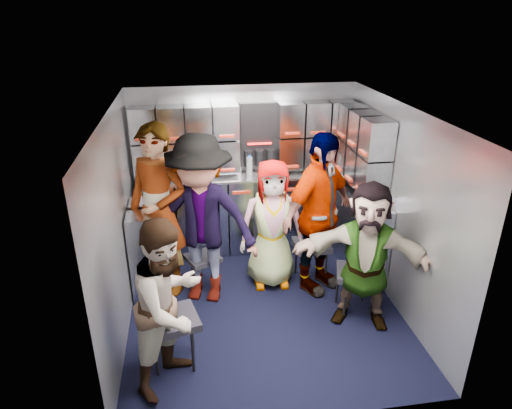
{
  "coord_description": "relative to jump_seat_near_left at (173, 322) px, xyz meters",
  "views": [
    {
      "loc": [
        -0.7,
        -4.0,
        2.99
      ],
      "look_at": [
        -0.03,
        0.35,
        1.04
      ],
      "focal_mm": 32.0,
      "sensor_mm": 36.0,
      "label": 1
    }
  ],
  "objects": [
    {
      "name": "floor",
      "position": [
        0.93,
        0.72,
        -0.44
      ],
      "size": [
        3.0,
        3.0,
        0.0
      ],
      "primitive_type": "plane",
      "color": "black",
      "rests_on": "ground"
    },
    {
      "name": "wall_back",
      "position": [
        0.93,
        2.22,
        0.61
      ],
      "size": [
        2.8,
        0.04,
        2.1
      ],
      "primitive_type": "cube",
      "color": "#999EA7",
      "rests_on": "ground"
    },
    {
      "name": "wall_left",
      "position": [
        -0.47,
        0.72,
        0.61
      ],
      "size": [
        0.04,
        3.0,
        2.1
      ],
      "primitive_type": "cube",
      "color": "#999EA7",
      "rests_on": "ground"
    },
    {
      "name": "wall_right",
      "position": [
        2.33,
        0.72,
        0.61
      ],
      "size": [
        0.04,
        3.0,
        2.1
      ],
      "primitive_type": "cube",
      "color": "#999EA7",
      "rests_on": "ground"
    },
    {
      "name": "ceiling",
      "position": [
        0.93,
        0.72,
        1.66
      ],
      "size": [
        2.8,
        3.0,
        0.02
      ],
      "primitive_type": "cube",
      "color": "silver",
      "rests_on": "wall_back"
    },
    {
      "name": "cart_bank_back",
      "position": [
        0.93,
        2.01,
        0.05
      ],
      "size": [
        2.68,
        0.38,
        0.99
      ],
      "primitive_type": "cube",
      "color": "#90959F",
      "rests_on": "ground"
    },
    {
      "name": "cart_bank_left",
      "position": [
        -0.26,
        1.28,
        0.05
      ],
      "size": [
        0.38,
        0.76,
        0.99
      ],
      "primitive_type": "cube",
      "color": "#90959F",
      "rests_on": "ground"
    },
    {
      "name": "counter",
      "position": [
        0.93,
        2.01,
        0.57
      ],
      "size": [
        2.68,
        0.42,
        0.03
      ],
      "primitive_type": "cube",
      "color": "silver",
      "rests_on": "cart_bank_back"
    },
    {
      "name": "locker_bank_back",
      "position": [
        0.93,
        2.07,
        1.05
      ],
      "size": [
        2.68,
        0.28,
        0.82
      ],
      "primitive_type": "cube",
      "color": "#90959F",
      "rests_on": "wall_back"
    },
    {
      "name": "locker_bank_right",
      "position": [
        2.18,
        1.42,
        1.05
      ],
      "size": [
        0.28,
        1.0,
        0.82
      ],
      "primitive_type": "cube",
      "color": "#90959F",
      "rests_on": "wall_right"
    },
    {
      "name": "right_cabinet",
      "position": [
        2.18,
        1.32,
        0.06
      ],
      "size": [
        0.28,
        1.2,
        1.0
      ],
      "primitive_type": "cube",
      "color": "#90959F",
      "rests_on": "ground"
    },
    {
      "name": "coffee_niche",
      "position": [
        1.11,
        2.13,
        1.03
      ],
      "size": [
        0.46,
        0.16,
        0.84
      ],
      "primitive_type": null,
      "color": "black",
      "rests_on": "wall_back"
    },
    {
      "name": "red_latch_strip",
      "position": [
        0.93,
        1.81,
        0.44
      ],
      "size": [
        2.6,
        0.02,
        0.03
      ],
      "primitive_type": "cube",
      "color": "maroon",
      "rests_on": "cart_bank_back"
    },
    {
      "name": "jump_seat_near_left",
      "position": [
        0.0,
        0.0,
        0.0
      ],
      "size": [
        0.51,
        0.49,
        0.5
      ],
      "rotation": [
        0.0,
        0.0,
        0.24
      ],
      "color": "black",
      "rests_on": "ground"
    },
    {
      "name": "jump_seat_mid_left",
      "position": [
        0.31,
        1.17,
        -0.09
      ],
      "size": [
        0.44,
        0.43,
        0.41
      ],
      "rotation": [
        0.0,
        0.0,
        0.4
      ],
      "color": "black",
      "rests_on": "ground"
    },
    {
      "name": "jump_seat_center",
      "position": [
        1.09,
        1.34,
        -0.09
      ],
      "size": [
        0.43,
        0.43,
        0.4
      ],
      "rotation": [
        0.0,
        0.0,
        -0.4
      ],
      "color": "black",
      "rests_on": "ground"
    },
    {
      "name": "jump_seat_mid_right",
      "position": [
        1.57,
        1.17,
        -0.03
      ],
      "size": [
        0.4,
        0.38,
        0.47
      ],
      "rotation": [
        0.0,
        0.0,
        0.01
      ],
      "color": "black",
      "rests_on": "ground"
    },
    {
      "name": "jump_seat_near_right",
      "position": [
        1.86,
        0.51,
        -0.02
      ],
      "size": [
        0.5,
        0.48,
        0.48
      ],
      "rotation": [
        0.0,
        0.0,
        -0.3
      ],
      "color": "black",
      "rests_on": "ground"
    },
    {
      "name": "attendant_standing",
      "position": [
        -0.12,
        1.22,
        0.51
      ],
      "size": [
        0.83,
        0.75,
        1.91
      ],
      "primitive_type": "imported",
      "rotation": [
        0.0,
        0.0,
        -0.54
      ],
      "color": "black",
      "rests_on": "ground"
    },
    {
      "name": "attendant_arc_a",
      "position": [
        0.0,
        -0.18,
        0.32
      ],
      "size": [
        0.91,
        0.94,
        1.52
      ],
      "primitive_type": "imported",
      "rotation": [
        0.0,
        0.0,
        0.91
      ],
      "color": "black",
      "rests_on": "ground"
    },
    {
      "name": "attendant_arc_b",
      "position": [
        0.31,
        0.99,
        0.48
      ],
      "size": [
        1.35,
        1.02,
        1.85
      ],
      "primitive_type": "imported",
      "rotation": [
        0.0,
        0.0,
        -0.32
      ],
      "color": "black",
      "rests_on": "ground"
    },
    {
      "name": "attendant_arc_c",
      "position": [
        1.09,
        1.16,
        0.3
      ],
      "size": [
        0.75,
        0.52,
        1.49
      ],
      "primitive_type": "imported",
      "rotation": [
        0.0,
        0.0,
        -0.06
      ],
      "color": "black",
      "rests_on": "ground"
    },
    {
      "name": "attendant_arc_d",
      "position": [
        1.57,
        0.99,
        0.46
      ],
      "size": [
        1.13,
        0.97,
        1.82
      ],
      "primitive_type": "imported",
      "rotation": [
        0.0,
        0.0,
        0.61
      ],
      "color": "black",
      "rests_on": "ground"
    },
    {
      "name": "attendant_arc_e",
      "position": [
        1.86,
        0.33,
        0.31
      ],
      "size": [
        1.47,
        0.95,
        1.51
      ],
      "primitive_type": "imported",
      "rotation": [
        0.0,
        0.0,
        -0.39
      ],
      "color": "black",
      "rests_on": "ground"
    },
    {
      "name": "bottle_left",
      "position": [
        0.3,
        1.96,
        0.72
      ],
      "size": [
        0.06,
        0.06,
        0.27
      ],
      "primitive_type": "cylinder",
      "color": "white",
      "rests_on": "counter"
    },
    {
      "name": "bottle_mid",
      "position": [
        0.96,
        1.96,
        0.71
      ],
      "size": [
        0.07,
        0.07,
        0.24
      ],
      "primitive_type": "cylinder",
      "color": "white",
      "rests_on": "counter"
    },
    {
      "name": "bottle_right",
      "position": [
        1.98,
        1.96,
        0.7
      ],
      "size": [
        0.07,
        0.07,
        0.24
      ],
      "primitive_type": "cylinder",
      "color": "white",
      "rests_on": "counter"
    },
    {
      "name": "cup_left",
      "position": [
        0.43,
        1.95,
        0.63
      ],
      "size": [
        0.08,
        0.08,
        0.1
      ],
      "primitive_type": "cylinder",
      "color": "beige",
      "rests_on": "counter"
    },
    {
      "name": "cup_right",
      "position": [
        1.39,
        1.95,
        0.63
      ],
      "size": [
        0.08,
        0.08,
        0.09
      ],
      "primitive_type": "cylinder",
      "color": "beige",
      "rests_on": "counter"
    }
  ]
}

